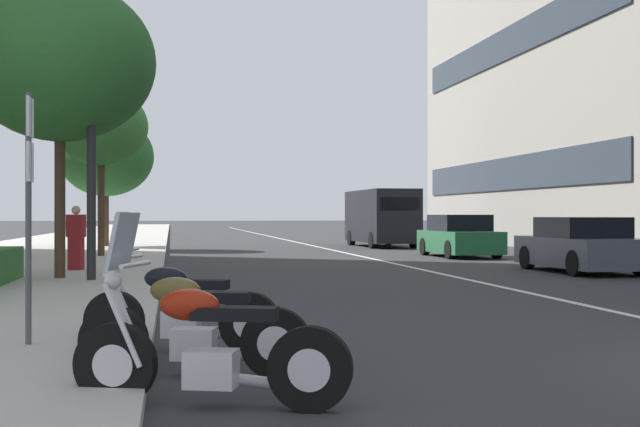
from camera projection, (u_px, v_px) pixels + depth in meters
The scene contains 14 objects.
sidewalk_right_plaza at pixel (67, 248), 35.06m from camera, with size 160.00×8.11×0.15m, color #B2ADA3.
lane_centre_stripe at pixel (305, 244), 41.86m from camera, with size 110.00×0.16×0.01m, color silver.
motorcycle_far_end_row at pixel (206, 350), 6.33m from camera, with size 0.85×2.07×1.48m.
motorcycle_mid_row at pixel (189, 328), 7.58m from camera, with size 0.77×2.06×1.47m.
motorcycle_by_sign_pole at pixel (179, 313), 8.89m from camera, with size 0.82×2.06×1.10m.
car_lead_in_lane at pixel (581, 246), 21.38m from camera, with size 4.28×1.92×1.39m.
car_far_down_avenue at pixel (459, 237), 29.11m from camera, with size 4.16×1.86×1.45m.
delivery_van_ahead at pixel (381, 216), 38.42m from camera, with size 6.00×2.19×2.56m.
parking_sign_by_curb at pixel (29, 187), 8.50m from camera, with size 0.32×0.06×2.53m.
street_lamp_with_banners at pixel (110, 51), 16.96m from camera, with size 1.26×2.41×7.54m.
street_tree_mid_sidewalk at pixel (60, 61), 17.48m from camera, with size 3.92×3.92×6.15m.
street_tree_far_plaza at pixel (101, 127), 26.87m from camera, with size 2.95×2.95×5.36m.
street_tree_by_lamp_post at pixel (106, 156), 35.15m from camera, with size 3.91×3.91×5.39m.
pedestrian_on_plaza at pixel (76, 238), 20.03m from camera, with size 0.37×0.46×1.52m.
Camera 1 is at (-6.35, 6.54, 1.45)m, focal length 47.49 mm.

